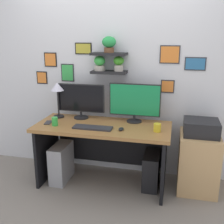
{
  "coord_description": "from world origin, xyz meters",
  "views": [
    {
      "loc": [
        0.8,
        -2.9,
        1.76
      ],
      "look_at": [
        0.1,
        0.05,
        0.9
      ],
      "focal_mm": 43.87,
      "sensor_mm": 36.0,
      "label": 1
    }
  ],
  "objects_px": {
    "computer_tower_right": "(151,170)",
    "coffee_mug": "(157,128)",
    "computer_mouse": "(121,129)",
    "desk_lamp": "(57,90)",
    "monitor_right": "(135,102)",
    "pen_cup": "(55,121)",
    "monitor_left": "(81,100)",
    "printer": "(201,128)",
    "drawer_cabinet": "(198,162)",
    "desk": "(104,141)",
    "computer_tower_left": "(61,163)",
    "keyboard": "(93,128)",
    "cell_phone": "(48,123)"
  },
  "relations": [
    {
      "from": "computer_tower_right",
      "to": "coffee_mug",
      "type": "bearing_deg",
      "value": -69.2
    },
    {
      "from": "computer_mouse",
      "to": "desk_lamp",
      "type": "bearing_deg",
      "value": 160.73
    },
    {
      "from": "monitor_right",
      "to": "pen_cup",
      "type": "distance_m",
      "value": 0.96
    },
    {
      "from": "monitor_left",
      "to": "coffee_mug",
      "type": "xyz_separation_m",
      "value": [
        0.97,
        -0.29,
        -0.19
      ]
    },
    {
      "from": "desk_lamp",
      "to": "printer",
      "type": "distance_m",
      "value": 1.76
    },
    {
      "from": "monitor_right",
      "to": "computer_tower_right",
      "type": "bearing_deg",
      "value": -30.41
    },
    {
      "from": "monitor_right",
      "to": "drawer_cabinet",
      "type": "relative_size",
      "value": 0.9
    },
    {
      "from": "desk",
      "to": "printer",
      "type": "xyz_separation_m",
      "value": [
        1.1,
        0.09,
        0.22
      ]
    },
    {
      "from": "monitor_right",
      "to": "pen_cup",
      "type": "xyz_separation_m",
      "value": [
        -0.87,
        -0.36,
        -0.2
      ]
    },
    {
      "from": "computer_mouse",
      "to": "computer_tower_left",
      "type": "bearing_deg",
      "value": 173.75
    },
    {
      "from": "pen_cup",
      "to": "drawer_cabinet",
      "type": "bearing_deg",
      "value": 9.71
    },
    {
      "from": "keyboard",
      "to": "computer_mouse",
      "type": "height_order",
      "value": "computer_mouse"
    },
    {
      "from": "desk_lamp",
      "to": "computer_tower_left",
      "type": "distance_m",
      "value": 0.9
    },
    {
      "from": "desk",
      "to": "drawer_cabinet",
      "type": "distance_m",
      "value": 1.12
    },
    {
      "from": "printer",
      "to": "coffee_mug",
      "type": "bearing_deg",
      "value": -156.09
    },
    {
      "from": "monitor_right",
      "to": "computer_tower_right",
      "type": "height_order",
      "value": "monitor_right"
    },
    {
      "from": "monitor_left",
      "to": "computer_tower_right",
      "type": "relative_size",
      "value": 1.44
    },
    {
      "from": "desk_lamp",
      "to": "computer_tower_right",
      "type": "height_order",
      "value": "desk_lamp"
    },
    {
      "from": "cell_phone",
      "to": "coffee_mug",
      "type": "relative_size",
      "value": 1.56
    },
    {
      "from": "monitor_right",
      "to": "pen_cup",
      "type": "relative_size",
      "value": 6.08
    },
    {
      "from": "desk_lamp",
      "to": "cell_phone",
      "type": "xyz_separation_m",
      "value": [
        -0.03,
        -0.25,
        -0.34
      ]
    },
    {
      "from": "drawer_cabinet",
      "to": "computer_tower_right",
      "type": "relative_size",
      "value": 1.64
    },
    {
      "from": "drawer_cabinet",
      "to": "computer_mouse",
      "type": "bearing_deg",
      "value": -162.88
    },
    {
      "from": "desk",
      "to": "pen_cup",
      "type": "height_order",
      "value": "pen_cup"
    },
    {
      "from": "monitor_right",
      "to": "desk_lamp",
      "type": "height_order",
      "value": "monitor_right"
    },
    {
      "from": "computer_mouse",
      "to": "keyboard",
      "type": "bearing_deg",
      "value": -177.42
    },
    {
      "from": "monitor_right",
      "to": "printer",
      "type": "bearing_deg",
      "value": -5.72
    },
    {
      "from": "keyboard",
      "to": "computer_tower_right",
      "type": "relative_size",
      "value": 1.06
    },
    {
      "from": "keyboard",
      "to": "desk_lamp",
      "type": "relative_size",
      "value": 0.99
    },
    {
      "from": "drawer_cabinet",
      "to": "computer_tower_right",
      "type": "bearing_deg",
      "value": -173.08
    },
    {
      "from": "cell_phone",
      "to": "printer",
      "type": "height_order",
      "value": "printer"
    },
    {
      "from": "drawer_cabinet",
      "to": "desk_lamp",
      "type": "bearing_deg",
      "value": 178.71
    },
    {
      "from": "desk",
      "to": "cell_phone",
      "type": "height_order",
      "value": "cell_phone"
    },
    {
      "from": "computer_tower_right",
      "to": "keyboard",
      "type": "bearing_deg",
      "value": -161.8
    },
    {
      "from": "monitor_left",
      "to": "computer_tower_right",
      "type": "xyz_separation_m",
      "value": [
        0.91,
        -0.14,
        -0.78
      ]
    },
    {
      "from": "monitor_left",
      "to": "printer",
      "type": "distance_m",
      "value": 1.46
    },
    {
      "from": "computer_mouse",
      "to": "cell_phone",
      "type": "relative_size",
      "value": 0.64
    },
    {
      "from": "keyboard",
      "to": "printer",
      "type": "distance_m",
      "value": 1.21
    },
    {
      "from": "cell_phone",
      "to": "pen_cup",
      "type": "relative_size",
      "value": 1.4
    },
    {
      "from": "cell_phone",
      "to": "pen_cup",
      "type": "distance_m",
      "value": 0.15
    },
    {
      "from": "coffee_mug",
      "to": "drawer_cabinet",
      "type": "distance_m",
      "value": 0.69
    },
    {
      "from": "printer",
      "to": "pen_cup",
      "type": "bearing_deg",
      "value": -170.29
    },
    {
      "from": "monitor_left",
      "to": "monitor_right",
      "type": "relative_size",
      "value": 0.98
    },
    {
      "from": "computer_mouse",
      "to": "computer_tower_left",
      "type": "xyz_separation_m",
      "value": [
        -0.77,
        0.08,
        -0.53
      ]
    },
    {
      "from": "drawer_cabinet",
      "to": "computer_tower_right",
      "type": "xyz_separation_m",
      "value": [
        -0.53,
        -0.06,
        -0.13
      ]
    },
    {
      "from": "computer_tower_right",
      "to": "pen_cup",
      "type": "bearing_deg",
      "value": -168.98
    },
    {
      "from": "monitor_right",
      "to": "cell_phone",
      "type": "bearing_deg",
      "value": -163.91
    },
    {
      "from": "computer_mouse",
      "to": "printer",
      "type": "xyz_separation_m",
      "value": [
        0.86,
        0.26,
        -0.0
      ]
    },
    {
      "from": "monitor_left",
      "to": "pen_cup",
      "type": "relative_size",
      "value": 5.96
    },
    {
      "from": "monitor_right",
      "to": "pen_cup",
      "type": "bearing_deg",
      "value": -157.67
    }
  ]
}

